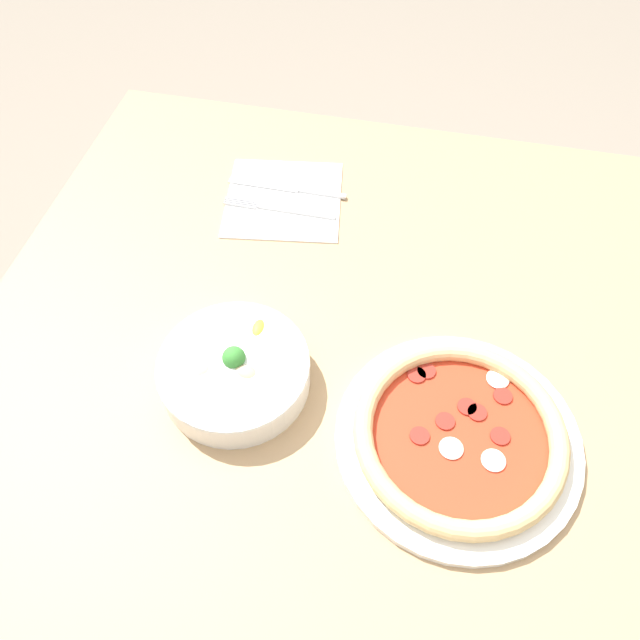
# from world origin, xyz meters

# --- Properties ---
(ground_plane) EXTENTS (8.00, 8.00, 0.00)m
(ground_plane) POSITION_xyz_m (0.00, 0.00, 0.00)
(ground_plane) COLOR gray
(dining_table) EXTENTS (1.31, 1.07, 0.76)m
(dining_table) POSITION_xyz_m (0.00, 0.00, 0.67)
(dining_table) COLOR tan
(dining_table) RESTS_ON ground_plane
(pizza) EXTENTS (0.32, 0.32, 0.04)m
(pizza) POSITION_xyz_m (0.00, -0.20, 0.78)
(pizza) COLOR white
(pizza) RESTS_ON dining_table
(bowl) EXTENTS (0.21, 0.21, 0.07)m
(bowl) POSITION_xyz_m (0.03, 0.12, 0.79)
(bowl) COLOR white
(bowl) RESTS_ON dining_table
(napkin) EXTENTS (0.23, 0.23, 0.00)m
(napkin) POSITION_xyz_m (0.40, 0.14, 0.76)
(napkin) COLOR white
(napkin) RESTS_ON dining_table
(fork) EXTENTS (0.01, 0.20, 0.00)m
(fork) POSITION_xyz_m (0.37, 0.14, 0.77)
(fork) COLOR silver
(fork) RESTS_ON napkin
(knife) EXTENTS (0.01, 0.21, 0.01)m
(knife) POSITION_xyz_m (0.43, 0.13, 0.77)
(knife) COLOR silver
(knife) RESTS_ON napkin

